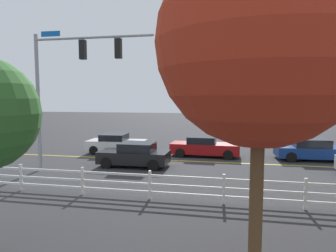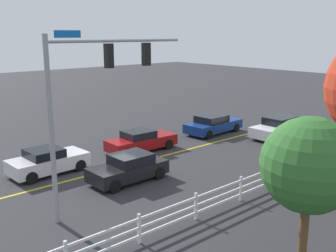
{
  "view_description": "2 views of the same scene",
  "coord_description": "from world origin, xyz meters",
  "px_view_note": "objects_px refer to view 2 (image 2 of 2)",
  "views": [
    {
      "loc": [
        -4.55,
        18.74,
        4.02
      ],
      "look_at": [
        -1.12,
        1.58,
        2.38
      ],
      "focal_mm": 32.19,
      "sensor_mm": 36.0,
      "label": 1
    },
    {
      "loc": [
        12.22,
        18.06,
        7.46
      ],
      "look_at": [
        -2.1,
        1.85,
        2.42
      ],
      "focal_mm": 43.0,
      "sensor_mm": 36.0,
      "label": 2
    }
  ],
  "objects_px": {
    "car_0": "(213,124)",
    "car_3": "(141,141)",
    "car_1": "(278,128)",
    "tree_2": "(309,166)",
    "car_2": "(48,161)",
    "car_4": "(129,168)"
  },
  "relations": [
    {
      "from": "car_1",
      "to": "tree_2",
      "type": "xyz_separation_m",
      "value": [
        14.15,
        10.24,
        2.88
      ]
    },
    {
      "from": "tree_2",
      "to": "car_1",
      "type": "bearing_deg",
      "value": -144.12
    },
    {
      "from": "car_0",
      "to": "car_3",
      "type": "distance_m",
      "value": 6.98
    },
    {
      "from": "car_0",
      "to": "car_1",
      "type": "relative_size",
      "value": 1.05
    },
    {
      "from": "car_2",
      "to": "car_3",
      "type": "distance_m",
      "value": 6.38
    },
    {
      "from": "car_1",
      "to": "car_2",
      "type": "height_order",
      "value": "car_1"
    },
    {
      "from": "car_1",
      "to": "car_2",
      "type": "bearing_deg",
      "value": -13.61
    },
    {
      "from": "car_4",
      "to": "tree_2",
      "type": "height_order",
      "value": "tree_2"
    },
    {
      "from": "car_2",
      "to": "tree_2",
      "type": "xyz_separation_m",
      "value": [
        -1.84,
        14.1,
        2.92
      ]
    },
    {
      "from": "car_0",
      "to": "car_2",
      "type": "relative_size",
      "value": 1.14
    },
    {
      "from": "car_4",
      "to": "tree_2",
      "type": "xyz_separation_m",
      "value": [
        0.77,
        10.27,
        2.91
      ]
    },
    {
      "from": "car_2",
      "to": "car_4",
      "type": "height_order",
      "value": "car_4"
    },
    {
      "from": "car_1",
      "to": "car_4",
      "type": "height_order",
      "value": "car_1"
    },
    {
      "from": "car_0",
      "to": "car_4",
      "type": "bearing_deg",
      "value": -162.02
    },
    {
      "from": "car_0",
      "to": "tree_2",
      "type": "height_order",
      "value": "tree_2"
    },
    {
      "from": "car_0",
      "to": "car_3",
      "type": "relative_size",
      "value": 1.02
    },
    {
      "from": "car_2",
      "to": "car_3",
      "type": "xyz_separation_m",
      "value": [
        -6.38,
        -0.02,
        -0.02
      ]
    },
    {
      "from": "car_1",
      "to": "tree_2",
      "type": "relative_size",
      "value": 0.9
    },
    {
      "from": "car_2",
      "to": "car_3",
      "type": "height_order",
      "value": "car_2"
    },
    {
      "from": "car_0",
      "to": "car_3",
      "type": "bearing_deg",
      "value": 178.72
    },
    {
      "from": "car_0",
      "to": "car_1",
      "type": "height_order",
      "value": "car_1"
    },
    {
      "from": "car_1",
      "to": "car_4",
      "type": "distance_m",
      "value": 13.38
    }
  ]
}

